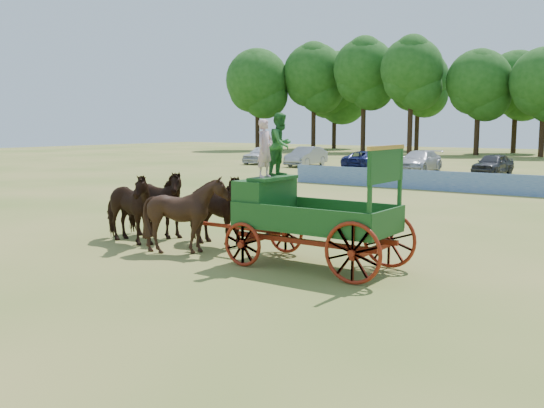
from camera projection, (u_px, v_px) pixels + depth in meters
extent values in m
plane|color=#A88D4C|center=(390.00, 272.00, 14.27)|extent=(160.00, 160.00, 0.00)
imported|color=black|center=(126.00, 208.00, 17.64)|extent=(2.58, 1.37, 2.09)
imported|color=black|center=(153.00, 204.00, 18.54)|extent=(2.59, 1.41, 2.09)
imported|color=black|center=(187.00, 215.00, 16.28)|extent=(2.21, 2.04, 2.10)
imported|color=black|center=(213.00, 210.00, 17.18)|extent=(2.55, 1.31, 2.09)
cube|color=maroon|center=(265.00, 237.00, 15.54)|extent=(0.12, 2.00, 0.12)
cube|color=maroon|center=(372.00, 250.00, 13.84)|extent=(0.12, 2.00, 0.12)
cube|color=maroon|center=(303.00, 242.00, 14.23)|extent=(3.80, 0.10, 0.12)
cube|color=maroon|center=(327.00, 235.00, 15.12)|extent=(3.80, 0.10, 0.12)
cube|color=maroon|center=(237.00, 227.00, 16.03)|extent=(2.80, 0.09, 0.09)
cube|color=#1A501C|center=(316.00, 227.00, 14.64)|extent=(3.80, 1.80, 0.10)
cube|color=#1A501C|center=(296.00, 219.00, 13.89)|extent=(3.80, 0.06, 0.55)
cube|color=#1A501C|center=(333.00, 210.00, 15.32)|extent=(3.80, 0.06, 0.55)
cube|color=#1A501C|center=(388.00, 222.00, 13.54)|extent=(0.06, 1.80, 0.55)
cube|color=#1A501C|center=(265.00, 200.00, 15.42)|extent=(0.85, 1.70, 1.05)
cube|color=#1A501C|center=(273.00, 178.00, 15.20)|extent=(0.55, 1.50, 0.08)
cube|color=#1A501C|center=(253.00, 206.00, 15.66)|extent=(0.10, 1.60, 0.65)
cube|color=#1A501C|center=(259.00, 219.00, 15.60)|extent=(0.55, 1.60, 0.06)
cube|color=#1A501C|center=(370.00, 196.00, 12.85)|extent=(0.08, 0.08, 1.80)
cube|color=#1A501C|center=(400.00, 189.00, 14.15)|extent=(0.08, 0.08, 1.80)
cube|color=#1A501C|center=(386.00, 166.00, 13.42)|extent=(0.07, 1.75, 0.75)
cube|color=gold|center=(386.00, 148.00, 13.37)|extent=(0.08, 1.80, 0.09)
cube|color=gold|center=(384.00, 166.00, 13.44)|extent=(0.02, 1.30, 0.12)
torus|color=maroon|center=(243.00, 244.00, 14.78)|extent=(1.09, 0.09, 1.09)
torus|color=maroon|center=(286.00, 233.00, 16.32)|extent=(1.09, 0.09, 1.09)
torus|color=maroon|center=(353.00, 253.00, 13.06)|extent=(1.39, 0.09, 1.39)
torus|color=maroon|center=(389.00, 240.00, 14.60)|extent=(1.39, 0.09, 1.39)
imported|color=beige|center=(265.00, 148.00, 14.82)|extent=(0.34, 0.52, 1.43)
imported|color=#2A6E29|center=(281.00, 144.00, 15.38)|extent=(0.60, 0.77, 1.59)
cube|color=#1B4A97|center=(524.00, 185.00, 29.42)|extent=(26.00, 0.08, 1.05)
imported|color=silver|center=(263.00, 155.00, 54.12)|extent=(2.38, 4.92, 1.62)
imported|color=gray|center=(306.00, 156.00, 50.84)|extent=(2.09, 5.06, 1.63)
imported|color=navy|center=(366.00, 160.00, 47.74)|extent=(2.61, 5.18, 1.41)
imported|color=silver|center=(419.00, 161.00, 44.85)|extent=(2.25, 5.40, 1.56)
imported|color=#333338|center=(493.00, 164.00, 42.16)|extent=(2.18, 4.50, 1.48)
cylinder|color=#382314|center=(257.00, 131.00, 83.47)|extent=(0.60, 0.60, 5.16)
sphere|color=#194813|center=(257.00, 80.00, 82.57)|extent=(8.55, 8.55, 8.55)
cylinder|color=#382314|center=(313.00, 130.00, 82.49)|extent=(0.60, 0.60, 5.57)
sphere|color=#194813|center=(314.00, 74.00, 81.52)|extent=(8.30, 8.30, 8.30)
cylinder|color=#382314|center=(363.00, 130.00, 77.57)|extent=(0.60, 0.60, 5.65)
sphere|color=#194813|center=(364.00, 69.00, 76.59)|extent=(7.86, 7.86, 7.86)
cylinder|color=#382314|center=(410.00, 131.00, 71.71)|extent=(0.60, 0.60, 5.41)
sphere|color=#194813|center=(412.00, 69.00, 70.77)|extent=(7.30, 7.30, 7.30)
cylinder|color=#382314|center=(477.00, 135.00, 69.64)|extent=(0.60, 0.60, 4.54)
sphere|color=#194813|center=(479.00, 81.00, 68.85)|extent=(7.33, 7.33, 7.33)
cylinder|color=#382314|center=(542.00, 137.00, 65.44)|extent=(0.60, 0.60, 4.39)
cylinder|color=#382314|center=(334.00, 132.00, 88.96)|extent=(0.60, 0.60, 4.96)
sphere|color=#194813|center=(335.00, 86.00, 88.10)|extent=(9.90, 9.90, 9.90)
cylinder|color=#382314|center=(417.00, 131.00, 82.21)|extent=(0.60, 0.60, 5.15)
sphere|color=#194813|center=(418.00, 80.00, 81.31)|extent=(8.17, 8.17, 8.17)
cylinder|color=#382314|center=(514.00, 134.00, 74.29)|extent=(0.60, 0.60, 4.67)
sphere|color=#194813|center=(517.00, 82.00, 73.48)|extent=(7.70, 7.70, 7.70)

